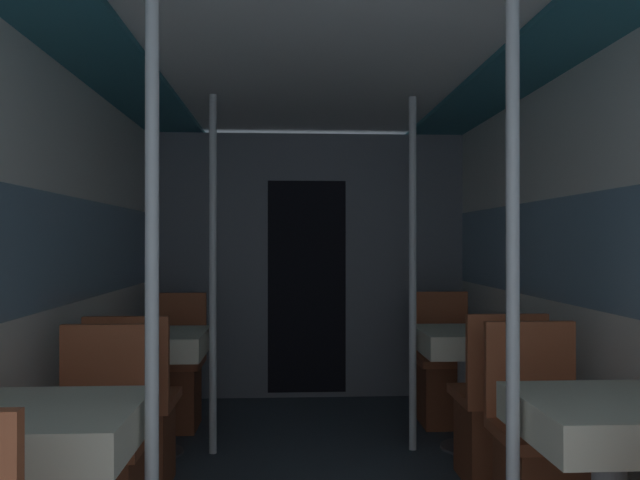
{
  "coord_description": "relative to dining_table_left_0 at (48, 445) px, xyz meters",
  "views": [
    {
      "loc": [
        -0.16,
        -1.37,
        1.28
      ],
      "look_at": [
        0.05,
        2.65,
        1.29
      ],
      "focal_mm": 35.0,
      "sensor_mm": 36.0,
      "label": 1
    }
  ],
  "objects": [
    {
      "name": "dining_table_left_1",
      "position": [
        0.0,
        1.7,
        0.0
      ],
      "size": [
        0.59,
        0.59,
        0.73
      ],
      "color": "#4C4C51",
      "rests_on": "ground_plane"
    },
    {
      "name": "bulkhead_far",
      "position": [
        0.95,
        3.06,
        0.47
      ],
      "size": [
        2.6,
        0.09,
        2.17
      ],
      "color": "slate",
      "rests_on": "ground_plane"
    },
    {
      "name": "support_pole_left_0",
      "position": [
        0.34,
        -0.0,
        0.48
      ],
      "size": [
        0.05,
        0.05,
        2.17
      ],
      "color": "silver",
      "rests_on": "ground_plane"
    },
    {
      "name": "wall_right",
      "position": [
        2.27,
        1.05,
        0.49
      ],
      "size": [
        0.05,
        6.35,
        2.17
      ],
      "color": "silver",
      "rests_on": "ground_plane"
    },
    {
      "name": "chair_left_far_0",
      "position": [
        0.0,
        0.54,
        -0.32
      ],
      "size": [
        0.42,
        0.42,
        0.91
      ],
      "rotation": [
        0.0,
        0.0,
        3.14
      ],
      "color": "brown",
      "rests_on": "ground_plane"
    },
    {
      "name": "dining_table_left_0",
      "position": [
        0.0,
        0.0,
        0.0
      ],
      "size": [
        0.59,
        0.59,
        0.73
      ],
      "color": "#4C4C51",
      "rests_on": "ground_plane"
    },
    {
      "name": "support_pole_right_0",
      "position": [
        1.56,
        -0.0,
        0.48
      ],
      "size": [
        0.05,
        0.05,
        2.17
      ],
      "color": "silver",
      "rests_on": "ground_plane"
    },
    {
      "name": "chair_right_far_1",
      "position": [
        1.9,
        2.24,
        -0.32
      ],
      "size": [
        0.42,
        0.42,
        0.91
      ],
      "rotation": [
        0.0,
        0.0,
        3.14
      ],
      "color": "brown",
      "rests_on": "ground_plane"
    },
    {
      "name": "wall_left",
      "position": [
        -0.37,
        1.05,
        0.49
      ],
      "size": [
        0.05,
        6.35,
        2.17
      ],
      "color": "silver",
      "rests_on": "ground_plane"
    },
    {
      "name": "support_pole_left_1",
      "position": [
        0.34,
        1.7,
        0.48
      ],
      "size": [
        0.05,
        0.05,
        2.17
      ],
      "color": "silver",
      "rests_on": "ground_plane"
    },
    {
      "name": "support_pole_right_1",
      "position": [
        1.56,
        1.7,
        0.48
      ],
      "size": [
        0.05,
        0.05,
        2.17
      ],
      "color": "silver",
      "rests_on": "ground_plane"
    },
    {
      "name": "dining_table_right_1",
      "position": [
        1.9,
        1.7,
        0.0
      ],
      "size": [
        0.59,
        0.59,
        0.73
      ],
      "color": "#4C4C51",
      "rests_on": "ground_plane"
    },
    {
      "name": "chair_left_near_1",
      "position": [
        0.0,
        1.16,
        -0.32
      ],
      "size": [
        0.42,
        0.42,
        0.91
      ],
      "color": "brown",
      "rests_on": "ground_plane"
    },
    {
      "name": "chair_left_far_1",
      "position": [
        0.0,
        2.24,
        -0.32
      ],
      "size": [
        0.42,
        0.42,
        0.91
      ],
      "rotation": [
        0.0,
        0.0,
        3.14
      ],
      "color": "brown",
      "rests_on": "ground_plane"
    },
    {
      "name": "chair_right_near_1",
      "position": [
        1.9,
        1.16,
        -0.32
      ],
      "size": [
        0.42,
        0.42,
        0.91
      ],
      "color": "brown",
      "rests_on": "ground_plane"
    },
    {
      "name": "ceiling_panel",
      "position": [
        0.95,
        1.05,
        1.6
      ],
      "size": [
        2.65,
        6.35,
        0.07
      ],
      "color": "white",
      "rests_on": "wall_left"
    },
    {
      "name": "chair_right_far_0",
      "position": [
        1.9,
        0.54,
        -0.32
      ],
      "size": [
        0.42,
        0.42,
        0.91
      ],
      "rotation": [
        0.0,
        0.0,
        3.14
      ],
      "color": "brown",
      "rests_on": "ground_plane"
    },
    {
      "name": "dining_table_right_0",
      "position": [
        1.9,
        0.0,
        0.0
      ],
      "size": [
        0.59,
        0.59,
        0.73
      ],
      "color": "#4C4C51",
      "rests_on": "ground_plane"
    }
  ]
}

